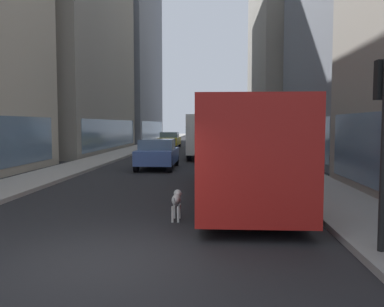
% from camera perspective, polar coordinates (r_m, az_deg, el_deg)
% --- Properties ---
extents(ground_plane, '(120.00, 120.00, 0.00)m').
position_cam_1_polar(ground_plane, '(41.94, 0.76, 0.89)').
color(ground_plane, '#232326').
extents(sidewalk_left, '(2.40, 110.00, 0.15)m').
position_cam_1_polar(sidewalk_left, '(42.58, -6.93, 1.01)').
color(sidewalk_left, '#9E9991').
rests_on(sidewalk_left, ground).
extents(sidewalk_right, '(2.40, 110.00, 0.15)m').
position_cam_1_polar(sidewalk_right, '(42.06, 8.54, 0.95)').
color(sidewalk_right, gray).
rests_on(sidewalk_right, ground).
extents(building_left_mid, '(9.66, 18.64, 18.07)m').
position_cam_1_polar(building_left_mid, '(37.98, -18.58, 14.00)').
color(building_left_mid, gray).
rests_on(building_left_mid, ground).
extents(building_left_far, '(10.62, 18.84, 26.07)m').
position_cam_1_polar(building_left_far, '(57.06, -11.05, 14.84)').
color(building_left_far, slate).
rests_on(building_left_far, ground).
extents(transit_bus, '(2.78, 11.53, 3.05)m').
position_cam_1_polar(transit_bus, '(13.73, 6.99, 1.50)').
color(transit_bus, red).
rests_on(transit_bus, ground).
extents(car_white_van, '(1.89, 4.00, 1.62)m').
position_cam_1_polar(car_white_van, '(54.73, 4.32, 2.51)').
color(car_white_van, silver).
rests_on(car_white_van, ground).
extents(car_silver_sedan, '(1.73, 4.54, 1.62)m').
position_cam_1_polar(car_silver_sedan, '(37.23, 2.27, 1.74)').
color(car_silver_sedan, '#B7BABF').
rests_on(car_silver_sedan, ground).
extents(car_yellow_taxi, '(1.91, 4.74, 1.62)m').
position_cam_1_polar(car_yellow_taxi, '(41.22, -3.19, 1.97)').
color(car_yellow_taxi, yellow).
rests_on(car_yellow_taxi, ground).
extents(car_blue_hatchback, '(1.94, 4.14, 1.62)m').
position_cam_1_polar(car_blue_hatchback, '(21.73, -4.91, -0.02)').
color(car_blue_hatchback, '#4C6BB7').
rests_on(car_blue_hatchback, ground).
extents(box_truck, '(2.30, 7.50, 3.05)m').
position_cam_1_polar(box_truck, '(28.64, 1.93, 2.69)').
color(box_truck, silver).
rests_on(box_truck, ground).
extents(dalmatian_dog, '(0.22, 0.96, 0.72)m').
position_cam_1_polar(dalmatian_dog, '(10.16, -2.24, -6.60)').
color(dalmatian_dog, white).
rests_on(dalmatian_dog, ground).
extents(traffic_light_near, '(0.24, 0.41, 3.40)m').
position_cam_1_polar(traffic_light_near, '(7.85, 25.59, 3.94)').
color(traffic_light_near, black).
rests_on(traffic_light_near, sidewalk_right).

